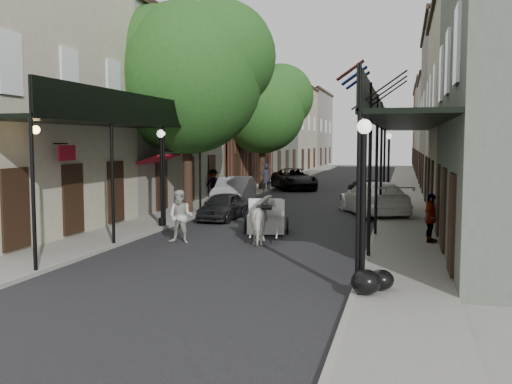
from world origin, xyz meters
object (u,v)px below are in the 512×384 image
Objects in this scene: carriage at (267,205)px; car_left_far at (294,179)px; tree_far at (268,106)px; lamppost_left at (162,176)px; car_left_near at (223,206)px; horse at (264,220)px; tree_near at (196,72)px; lamppost_right_near at (363,203)px; pedestrian_walking at (181,217)px; car_right_far at (365,186)px; pedestrian_sidewalk_left at (213,183)px; pedestrian_sidewalk_right at (431,218)px; car_left_mid at (234,192)px; car_right_near at (373,198)px; lamppost_right_far at (389,166)px.

carriage is 0.48× the size of car_left_far.
tree_far is 3.30× the size of carriage.
car_left_near is (1.50, 3.00, -1.46)m from lamppost_left.
tree_near is at bearing -64.55° from horse.
lamppost_right_near is 0.69× the size of car_left_far.
tree_far reaches higher than pedestrian_walking.
car_right_far is (-1.50, 24.12, -1.46)m from lamppost_right_near.
pedestrian_sidewalk_left reaches higher than pedestrian_sidewalk_right.
horse is (-3.63, 5.94, -1.27)m from lamppost_right_near.
carriage reaches higher than car_left_mid.
lamppost_right_near is 14.34m from car_right_near.
carriage reaches higher than pedestrian_sidewalk_right.
tree_far is 15.12m from car_right_near.
lamppost_right_far reaches higher than pedestrian_sidewalk_right.
horse is 5.39m from pedestrian_sidewalk_right.
car_right_far is at bearing 70.63° from car_left_near.
pedestrian_sidewalk_left is at bearing 119.00° from car_left_mid.
carriage is at bearing 73.55° from pedestrian_sidewalk_left.
pedestrian_sidewalk_right is 0.45× the size of car_left_near.
car_right_far is (6.80, 11.94, -5.90)m from tree_near.
tree_near is at bearing 124.27° from lamppost_right_near.
car_left_mid is at bearing 66.88° from pedestrian_sidewalk_right.
tree_far is 16.14m from car_left_near.
lamppost_right_near and lamppost_left have the same top height.
lamppost_right_far is 10.00m from pedestrian_sidewalk_left.
lamppost_right_far reaches higher than car_right_far.
tree_far is at bearing 91.98° from carriage.
car_left_near is 0.65× the size of car_right_near.
horse is (4.57, -2.06, -1.27)m from lamppost_left.
tree_far reaches higher than lamppost_right_far.
car_right_near reaches higher than car_right_far.
pedestrian_sidewalk_left is 0.31× the size of car_left_far.
horse is (4.72, -20.24, -5.06)m from tree_far.
lamppost_right_near is 7.05m from pedestrian_sidewalk_right.
carriage is at bearing 37.98° from car_right_near.
pedestrian_walking reaches higher than car_right_far.
car_left_mid is (0.50, 8.00, -1.27)m from lamppost_left.
lamppost_right_near is 1.07× the size of car_left_near.
lamppost_left reaches higher than car_right_near.
tree_near reaches higher than lamppost_right_near.
carriage is (4.24, -17.85, -4.82)m from tree_far.
pedestrian_sidewalk_left is at bearing -47.93° from car_right_near.
tree_far reaches higher than car_left_far.
car_left_mid is at bearing -152.55° from lamppost_right_far.
lamppost_right_near is 17.80m from car_left_mid.
lamppost_left is at bearing -35.61° from horse.
horse is 1.17× the size of pedestrian_sidewalk_right.
tree_far is 1.83× the size of car_left_mid.
lamppost_left is at bearing 18.41° from car_right_near.
car_right_near is (7.85, -11.90, -5.06)m from tree_far.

